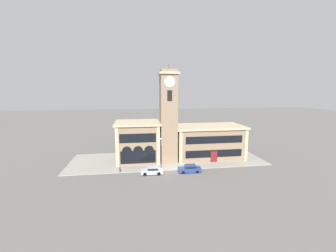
% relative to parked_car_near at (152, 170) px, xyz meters
% --- Properties ---
extents(ground_plane, '(300.00, 300.00, 0.00)m').
position_rel_parked_car_near_xyz_m(ground_plane, '(4.23, 1.39, -0.75)').
color(ground_plane, '#605E5B').
extents(sidewalk_kerb, '(44.18, 14.28, 0.15)m').
position_rel_parked_car_near_xyz_m(sidewalk_kerb, '(4.23, 8.53, -0.68)').
color(sidewalk_kerb, gray).
rests_on(sidewalk_kerb, ground_plane).
extents(clock_tower, '(4.32, 4.32, 21.80)m').
position_rel_parked_car_near_xyz_m(clock_tower, '(4.24, 6.76, 9.62)').
color(clock_tower, '#897056').
rests_on(clock_tower, ground_plane).
extents(town_hall_left_wing, '(10.10, 9.42, 9.09)m').
position_rel_parked_car_near_xyz_m(town_hall_left_wing, '(-2.58, 9.27, 3.82)').
color(town_hall_left_wing, '#897056').
rests_on(town_hall_left_wing, ground_plane).
extents(town_hall_right_wing, '(16.68, 9.42, 7.83)m').
position_rel_parked_car_near_xyz_m(town_hall_right_wing, '(14.33, 9.29, 3.18)').
color(town_hall_right_wing, '#897056').
rests_on(town_hall_right_wing, ground_plane).
extents(parked_car_near, '(4.37, 2.05, 1.44)m').
position_rel_parked_car_near_xyz_m(parked_car_near, '(0.00, 0.00, 0.00)').
color(parked_car_near, '#B2B7C1').
rests_on(parked_car_near, ground_plane).
extents(parked_car_mid, '(4.58, 2.09, 1.45)m').
position_rel_parked_car_near_xyz_m(parked_car_mid, '(7.55, -0.00, -0.00)').
color(parked_car_mid, navy).
rests_on(parked_car_mid, ground_plane).
extents(street_lamp, '(0.36, 0.36, 6.60)m').
position_rel_parked_car_near_xyz_m(street_lamp, '(1.95, 1.89, 3.64)').
color(street_lamp, '#4C4C51').
rests_on(street_lamp, sidewalk_kerb).
extents(bollard, '(0.18, 0.18, 1.06)m').
position_rel_parked_car_near_xyz_m(bollard, '(-6.27, 1.78, -0.09)').
color(bollard, black).
rests_on(bollard, sidewalk_kerb).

